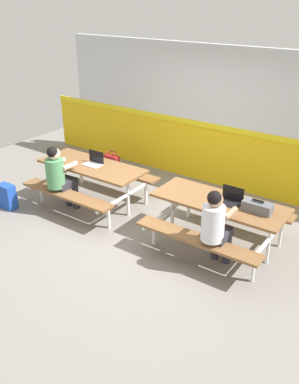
% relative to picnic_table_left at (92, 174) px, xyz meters
% --- Properties ---
extents(ground_plane, '(10.00, 10.00, 0.02)m').
position_rel_picnic_table_left_xyz_m(ground_plane, '(1.21, -0.17, -0.59)').
color(ground_plane, gray).
extents(accent_backdrop, '(8.00, 0.14, 2.60)m').
position_rel_picnic_table_left_xyz_m(accent_backdrop, '(1.21, 2.05, 0.67)').
color(accent_backdrop, yellow).
rests_on(accent_backdrop, ground).
extents(picnic_table_left, '(1.92, 1.57, 0.74)m').
position_rel_picnic_table_left_xyz_m(picnic_table_left, '(0.00, 0.00, 0.00)').
color(picnic_table_left, brown).
rests_on(picnic_table_left, ground).
extents(picnic_table_right, '(1.92, 1.57, 0.74)m').
position_rel_picnic_table_left_xyz_m(picnic_table_right, '(2.41, 0.04, 0.00)').
color(picnic_table_right, brown).
rests_on(picnic_table_right, ground).
extents(student_nearer, '(0.36, 0.53, 1.21)m').
position_rel_picnic_table_left_xyz_m(student_nearer, '(-0.21, -0.56, 0.13)').
color(student_nearer, '#2D2D38').
rests_on(student_nearer, ground).
extents(student_further, '(0.36, 0.53, 1.21)m').
position_rel_picnic_table_left_xyz_m(student_further, '(2.64, -0.51, 0.13)').
color(student_further, '#2D2D38').
rests_on(student_further, ground).
extents(laptop_silver, '(0.32, 0.22, 0.22)m').
position_rel_picnic_table_left_xyz_m(laptop_silver, '(0.02, 0.04, 0.21)').
color(laptop_silver, silver).
rests_on(laptop_silver, picnic_table_left).
extents(laptop_dark, '(0.32, 0.22, 0.22)m').
position_rel_picnic_table_left_xyz_m(laptop_dark, '(2.56, 0.08, 0.21)').
color(laptop_dark, black).
rests_on(laptop_dark, picnic_table_right).
extents(toolbox_grey, '(0.40, 0.18, 0.18)m').
position_rel_picnic_table_left_xyz_m(toolbox_grey, '(2.97, 0.05, 0.24)').
color(toolbox_grey, '#595B60').
rests_on(toolbox_grey, picnic_table_right).
extents(backpack_dark, '(0.30, 0.22, 0.44)m').
position_rel_picnic_table_left_xyz_m(backpack_dark, '(-1.09, -0.99, -0.36)').
color(backpack_dark, '#1E47B2').
rests_on(backpack_dark, ground).
extents(tote_bag_bright, '(0.34, 0.21, 0.43)m').
position_rel_picnic_table_left_xyz_m(tote_bag_bright, '(-0.68, 1.29, -0.38)').
color(tote_bag_bright, maroon).
rests_on(tote_bag_bright, ground).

